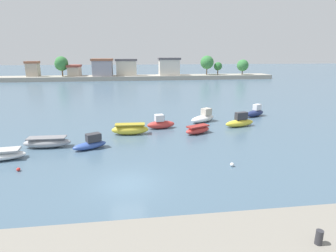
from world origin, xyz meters
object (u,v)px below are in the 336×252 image
moored_boat_4 (161,123)px  mooring_buoy_0 (18,169)px  moored_boat_3 (130,129)px  moored_boat_2 (91,143)px  moored_boat_5 (198,130)px  moored_boat_1 (47,142)px  mooring_buoy_1 (232,165)px  moored_boat_7 (240,122)px  moored_boat_6 (203,118)px  moored_boat_8 (255,112)px  mooring_bollard (319,237)px

moored_boat_4 → mooring_buoy_0: (-12.39, -10.92, -0.47)m
moored_boat_3 → moored_boat_4: 4.24m
moored_boat_2 → moored_boat_5: (11.47, 3.62, -0.10)m
moored_boat_1 → mooring_buoy_1: size_ratio=13.66×
moored_boat_4 → moored_boat_7: size_ratio=0.85×
moored_boat_6 → mooring_buoy_1: bearing=-127.0°
moored_boat_2 → mooring_buoy_0: moored_boat_2 is taller
moored_boat_8 → mooring_buoy_1: 19.51m
mooring_buoy_1 → moored_boat_4: bearing=110.7°
moored_boat_2 → mooring_buoy_0: size_ratio=11.56×
moored_boat_1 → moored_boat_6: bearing=24.5°
moored_boat_5 → moored_boat_7: 6.42m
moored_boat_6 → moored_boat_2: bearing=-178.2°
moored_boat_5 → mooring_buoy_1: moored_boat_5 is taller
moored_boat_6 → moored_boat_8: size_ratio=1.11×
mooring_bollard → moored_boat_5: mooring_bollard is taller
mooring_bollard → mooring_buoy_0: size_ratio=2.04×
moored_boat_5 → moored_boat_7: moored_boat_7 is taller
moored_boat_8 → mooring_buoy_1: bearing=-148.7°
mooring_bollard → moored_boat_4: mooring_bollard is taller
mooring_buoy_0 → moored_boat_2: bearing=42.9°
moored_boat_4 → moored_boat_6: moored_boat_6 is taller
mooring_bollard → mooring_buoy_0: bearing=141.8°
moored_boat_2 → mooring_buoy_1: moored_boat_2 is taller
mooring_buoy_1 → moored_boat_6: bearing=84.5°
moored_boat_7 → mooring_buoy_0: (-22.38, -10.51, -0.48)m
moored_boat_1 → moored_boat_3: bearing=23.0°
mooring_bollard → moored_boat_6: 26.30m
mooring_bollard → moored_boat_2: 20.68m
moored_boat_1 → moored_boat_4: (11.76, 5.40, 0.11)m
moored_boat_3 → moored_boat_6: bearing=26.8°
moored_boat_2 → moored_boat_3: 5.70m
moored_boat_1 → moored_boat_7: size_ratio=1.07×
moored_boat_5 → moored_boat_1: bearing=164.7°
mooring_buoy_1 → moored_boat_8: bearing=60.0°
moored_boat_3 → mooring_buoy_1: size_ratio=12.74×
moored_boat_4 → mooring_buoy_0: moored_boat_4 is taller
moored_boat_8 → mooring_buoy_1: moored_boat_8 is taller
moored_boat_2 → moored_boat_6: (13.51, 8.87, 0.04)m
moored_boat_2 → mooring_buoy_1: bearing=-53.2°
mooring_bollard → mooring_buoy_1: size_ratio=1.83×
moored_boat_8 → moored_boat_1: bearing=172.4°
moored_boat_6 → moored_boat_8: bearing=-17.0°
mooring_bollard → moored_boat_4: size_ratio=0.17×
moored_boat_5 → mooring_buoy_0: size_ratio=11.70×
moored_boat_3 → mooring_buoy_0: size_ratio=14.27×
moored_boat_1 → moored_boat_5: bearing=10.1°
mooring_buoy_0 → mooring_buoy_1: bearing=-4.3°
mooring_bollard → moored_boat_3: size_ratio=0.14×
moored_boat_5 → mooring_buoy_1: size_ratio=10.45×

